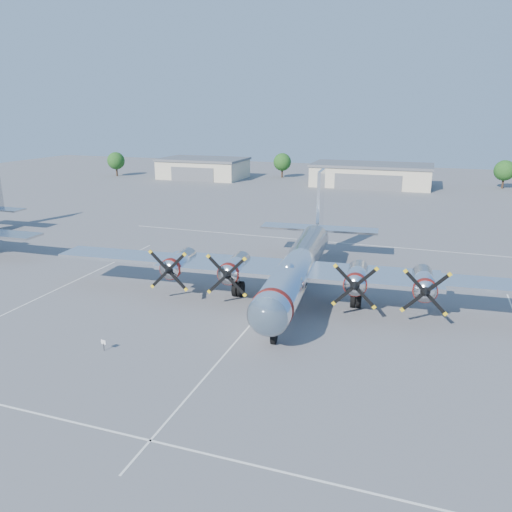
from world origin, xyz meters
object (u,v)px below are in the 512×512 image
(tree_far_west, at_px, (116,161))
(hangar_west, at_px, (203,168))
(main_bomber_b29, at_px, (299,294))
(info_placard, at_px, (104,343))
(tree_west, at_px, (282,162))
(tree_east, at_px, (505,171))
(hangar_center, at_px, (371,175))

(tree_far_west, bearing_deg, hangar_west, 9.01)
(main_bomber_b29, height_order, info_placard, main_bomber_b29)
(tree_far_west, height_order, main_bomber_b29, tree_far_west)
(hangar_west, distance_m, tree_west, 21.61)
(tree_far_west, bearing_deg, main_bomber_b29, -45.98)
(hangar_west, relative_size, tree_east, 3.40)
(hangar_center, distance_m, info_placard, 95.99)
(hangar_center, relative_size, main_bomber_b29, 0.58)
(tree_far_west, relative_size, tree_east, 1.00)
(hangar_west, bearing_deg, tree_east, 4.60)
(tree_east, bearing_deg, hangar_west, -175.40)
(main_bomber_b29, distance_m, info_placard, 20.33)
(info_placard, bearing_deg, tree_east, 78.31)
(tree_far_west, bearing_deg, tree_west, 14.93)
(main_bomber_b29, bearing_deg, tree_far_west, 129.59)
(hangar_west, bearing_deg, tree_far_west, -170.99)
(hangar_west, xyz_separation_m, tree_east, (75.00, 6.04, 1.51))
(hangar_center, bearing_deg, tree_far_west, -176.76)
(hangar_center, height_order, tree_east, tree_east)
(hangar_center, xyz_separation_m, tree_west, (-25.00, 8.04, 1.51))
(tree_east, bearing_deg, hangar_center, -168.62)
(info_placard, bearing_deg, hangar_center, 93.92)
(tree_west, height_order, main_bomber_b29, tree_west)
(tree_west, bearing_deg, hangar_west, -158.11)
(main_bomber_b29, bearing_deg, tree_east, 67.31)
(hangar_center, distance_m, tree_far_west, 70.13)
(hangar_west, distance_m, tree_east, 75.26)
(hangar_west, relative_size, tree_far_west, 3.40)
(tree_far_west, relative_size, info_placard, 7.38)
(hangar_west, xyz_separation_m, main_bomber_b29, (47.09, -78.56, -2.71))
(hangar_west, distance_m, info_placard, 102.09)
(hangar_west, xyz_separation_m, hangar_center, (45.00, -0.00, -0.00))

